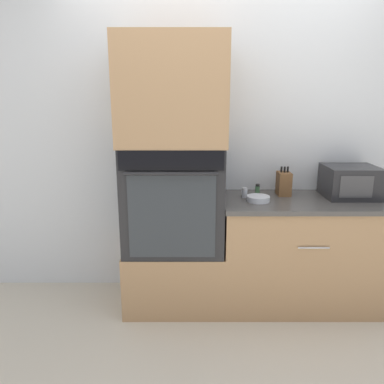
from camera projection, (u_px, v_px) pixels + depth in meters
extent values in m
plane|color=beige|center=(225.00, 322.00, 2.78)|extent=(12.00, 12.00, 0.00)
cube|color=silver|center=(222.00, 143.00, 3.07)|extent=(8.00, 0.05, 2.50)
cube|color=#A87F56|center=(175.00, 274.00, 3.01)|extent=(0.76, 0.60, 0.48)
cube|color=black|center=(175.00, 197.00, 2.85)|extent=(0.73, 0.59, 0.80)
cube|color=black|center=(172.00, 161.00, 2.47)|extent=(0.70, 0.01, 0.14)
cube|color=#3FBFF2|center=(172.00, 161.00, 2.47)|extent=(0.09, 0.00, 0.03)
cube|color=#282D33|center=(173.00, 216.00, 2.57)|extent=(0.60, 0.01, 0.60)
cylinder|color=black|center=(172.00, 174.00, 2.46)|extent=(0.62, 0.02, 0.02)
cube|color=#A87F56|center=(173.00, 92.00, 2.65)|extent=(0.76, 0.60, 0.75)
cube|color=#A87F56|center=(300.00, 254.00, 2.96)|extent=(1.23, 0.60, 0.83)
cube|color=#474442|center=(304.00, 201.00, 2.85)|extent=(1.25, 0.63, 0.03)
cylinder|color=#B7B7BC|center=(315.00, 248.00, 2.61)|extent=(0.22, 0.01, 0.01)
cube|color=#232326|center=(351.00, 182.00, 2.89)|extent=(0.39, 0.34, 0.24)
cube|color=#3D3D3F|center=(357.00, 187.00, 2.72)|extent=(0.24, 0.01, 0.16)
cube|color=brown|center=(284.00, 184.00, 2.95)|extent=(0.10, 0.14, 0.18)
cylinder|color=black|center=(282.00, 169.00, 2.92)|extent=(0.02, 0.02, 0.04)
cylinder|color=black|center=(285.00, 169.00, 2.92)|extent=(0.02, 0.02, 0.04)
cylinder|color=black|center=(289.00, 169.00, 2.92)|extent=(0.02, 0.02, 0.04)
cylinder|color=silver|center=(259.00, 199.00, 2.79)|extent=(0.17, 0.17, 0.04)
cylinder|color=silver|center=(245.00, 194.00, 2.89)|extent=(0.05, 0.05, 0.06)
cylinder|color=#B7B7BC|center=(245.00, 189.00, 2.88)|extent=(0.04, 0.04, 0.02)
cylinder|color=#427047|center=(258.00, 190.00, 3.02)|extent=(0.04, 0.04, 0.06)
cylinder|color=black|center=(258.00, 185.00, 3.01)|extent=(0.03, 0.03, 0.02)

